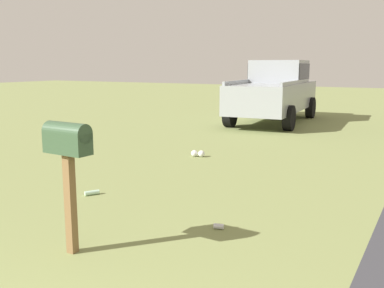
# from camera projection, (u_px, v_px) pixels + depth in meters

# --- Properties ---
(mailbox) EXTENTS (0.23, 0.53, 1.38)m
(mailbox) POSITION_uv_depth(u_px,v_px,m) (68.00, 149.00, 4.47)
(mailbox) COLOR brown
(mailbox) RESTS_ON ground
(pickup_truck) EXTENTS (5.51, 2.45, 2.09)m
(pickup_truck) POSITION_uv_depth(u_px,v_px,m) (276.00, 89.00, 15.16)
(pickup_truck) COLOR #93999E
(pickup_truck) RESTS_ON ground
(litter_can_by_mailbox) EXTENTS (0.09, 0.13, 0.07)m
(litter_can_by_mailbox) POSITION_uv_depth(u_px,v_px,m) (219.00, 226.00, 5.32)
(litter_can_by_mailbox) COLOR silver
(litter_can_by_mailbox) RESTS_ON ground
(litter_bag_midfield_b) EXTENTS (0.14, 0.14, 0.14)m
(litter_bag_midfield_b) POSITION_uv_depth(u_px,v_px,m) (194.00, 153.00, 9.48)
(litter_bag_midfield_b) COLOR silver
(litter_bag_midfield_b) RESTS_ON ground
(litter_bag_far_scatter) EXTENTS (0.14, 0.14, 0.14)m
(litter_bag_far_scatter) POSITION_uv_depth(u_px,v_px,m) (201.00, 154.00, 9.45)
(litter_bag_far_scatter) COLOR silver
(litter_bag_far_scatter) RESTS_ON ground
(litter_bottle_near_hydrant) EXTENTS (0.22, 0.17, 0.07)m
(litter_bottle_near_hydrant) POSITION_uv_depth(u_px,v_px,m) (92.00, 193.00, 6.70)
(litter_bottle_near_hydrant) COLOR #B2D8BF
(litter_bottle_near_hydrant) RESTS_ON ground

